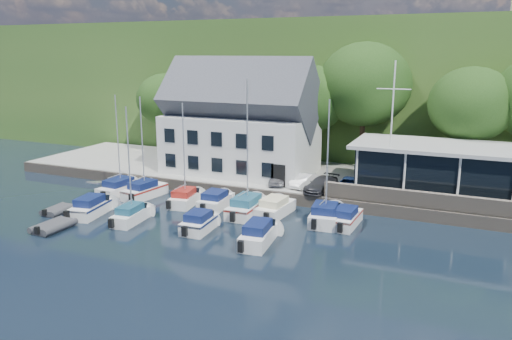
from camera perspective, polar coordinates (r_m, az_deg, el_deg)
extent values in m
plane|color=black|center=(32.52, -3.01, -9.24)|extent=(180.00, 180.00, 0.00)
cube|color=gray|center=(47.85, 6.38, -1.23)|extent=(60.00, 13.00, 1.00)
cube|color=#685F53|center=(41.91, 3.72, -3.29)|extent=(60.00, 0.30, 1.00)
cube|color=#2D5620|center=(89.94, 15.14, 10.07)|extent=(160.00, 75.00, 16.00)
cube|color=#4E5A2D|center=(97.02, 21.01, 14.69)|extent=(50.00, 30.00, 0.30)
cube|color=#685F53|center=(39.75, 20.46, -3.40)|extent=(18.00, 0.50, 1.20)
imported|color=#A1A1A6|center=(44.35, 2.44, -0.88)|extent=(2.25, 3.64, 1.16)
imported|color=white|center=(43.66, 5.57, -1.19)|extent=(1.96, 3.59, 1.12)
imported|color=#2B2B2F|center=(42.40, 7.46, -1.63)|extent=(2.45, 4.37, 1.20)
imported|color=#2D4A89|center=(42.83, 10.57, -1.59)|extent=(1.50, 3.55, 1.20)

